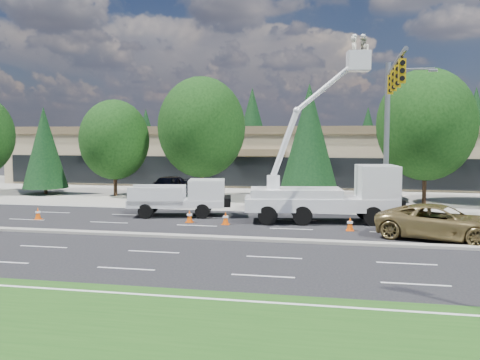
% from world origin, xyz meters
% --- Properties ---
extents(ground, '(140.00, 140.00, 0.00)m').
position_xyz_m(ground, '(0.00, 0.00, 0.00)').
color(ground, black).
rests_on(ground, ground).
extents(concrete_apron, '(140.00, 22.00, 0.01)m').
position_xyz_m(concrete_apron, '(0.00, 20.00, 0.01)').
color(concrete_apron, gray).
rests_on(concrete_apron, ground).
extents(grass_verge, '(140.00, 10.00, 0.01)m').
position_xyz_m(grass_verge, '(0.00, -13.00, 0.01)').
color(grass_verge, '#1E4914').
rests_on(grass_verge, ground).
extents(road_median, '(120.00, 0.55, 0.12)m').
position_xyz_m(road_median, '(0.00, 0.00, 0.06)').
color(road_median, gray).
rests_on(road_median, ground).
extents(strip_mall, '(50.40, 15.40, 5.50)m').
position_xyz_m(strip_mall, '(0.00, 29.97, 2.83)').
color(strip_mall, tan).
rests_on(strip_mall, ground).
extents(tree_front_b, '(3.55, 3.55, 6.99)m').
position_xyz_m(tree_front_b, '(-16.00, 15.00, 3.75)').
color(tree_front_b, '#332114').
rests_on(tree_front_b, ground).
extents(tree_front_c, '(5.39, 5.39, 7.47)m').
position_xyz_m(tree_front_c, '(-10.00, 15.00, 4.37)').
color(tree_front_c, '#332114').
rests_on(tree_front_c, ground).
extents(tree_front_d, '(6.55, 6.55, 9.09)m').
position_xyz_m(tree_front_d, '(-3.00, 15.00, 5.32)').
color(tree_front_d, '#332114').
rests_on(tree_front_d, ground).
extents(tree_front_e, '(4.28, 4.28, 8.44)m').
position_xyz_m(tree_front_e, '(5.00, 15.00, 4.53)').
color(tree_front_e, '#332114').
rests_on(tree_front_e, ground).
extents(tree_front_f, '(6.73, 6.73, 9.34)m').
position_xyz_m(tree_front_f, '(13.00, 15.00, 5.47)').
color(tree_front_f, '#332114').
rests_on(tree_front_f, ground).
extents(tree_back_a, '(4.09, 4.09, 8.07)m').
position_xyz_m(tree_back_a, '(-18.00, 42.00, 4.33)').
color(tree_back_a, '#332114').
rests_on(tree_back_a, ground).
extents(tree_back_b, '(5.34, 5.34, 10.52)m').
position_xyz_m(tree_back_b, '(-4.00, 42.00, 5.64)').
color(tree_back_b, '#332114').
rests_on(tree_back_b, ground).
extents(tree_back_c, '(4.07, 4.07, 8.03)m').
position_xyz_m(tree_back_c, '(10.00, 42.00, 4.31)').
color(tree_back_c, '#332114').
rests_on(tree_back_c, ground).
extents(tree_back_d, '(5.16, 5.16, 10.18)m').
position_xyz_m(tree_back_d, '(22.00, 42.00, 5.46)').
color(tree_back_d, '#332114').
rests_on(tree_back_d, ground).
extents(signal_mast, '(2.76, 10.16, 9.00)m').
position_xyz_m(signal_mast, '(10.03, 7.04, 6.06)').
color(signal_mast, gray).
rests_on(signal_mast, ground).
extents(utility_pickup, '(5.92, 3.17, 2.15)m').
position_xyz_m(utility_pickup, '(-1.68, 6.29, 0.89)').
color(utility_pickup, white).
rests_on(utility_pickup, ground).
extents(bucket_truck, '(8.51, 3.75, 10.15)m').
position_xyz_m(bucket_truck, '(7.02, 5.84, 2.14)').
color(bucket_truck, white).
rests_on(bucket_truck, ground).
extents(traffic_cone_a, '(0.40, 0.40, 0.70)m').
position_xyz_m(traffic_cone_a, '(-9.40, 3.40, 0.34)').
color(traffic_cone_a, '#E24E07').
rests_on(traffic_cone_a, ground).
extents(traffic_cone_b, '(0.40, 0.40, 0.70)m').
position_xyz_m(traffic_cone_b, '(-0.69, 4.14, 0.34)').
color(traffic_cone_b, '#E24E07').
rests_on(traffic_cone_b, ground).
extents(traffic_cone_c, '(0.40, 0.40, 0.70)m').
position_xyz_m(traffic_cone_c, '(1.41, 3.87, 0.34)').
color(traffic_cone_c, '#E24E07').
rests_on(traffic_cone_c, ground).
extents(traffic_cone_d, '(0.40, 0.40, 0.70)m').
position_xyz_m(traffic_cone_d, '(7.93, 3.36, 0.34)').
color(traffic_cone_d, '#E24E07').
rests_on(traffic_cone_d, ground).
extents(minivan, '(6.29, 4.28, 1.60)m').
position_xyz_m(minivan, '(12.01, 1.91, 0.80)').
color(minivan, olive).
rests_on(minivan, ground).
extents(parked_car_west, '(2.74, 4.94, 1.59)m').
position_xyz_m(parked_car_west, '(-6.07, 16.00, 0.79)').
color(parked_car_west, black).
rests_on(parked_car_west, ground).
extents(parked_car_east, '(1.97, 4.65, 1.49)m').
position_xyz_m(parked_car_east, '(10.52, 16.83, 0.75)').
color(parked_car_east, black).
rests_on(parked_car_east, ground).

